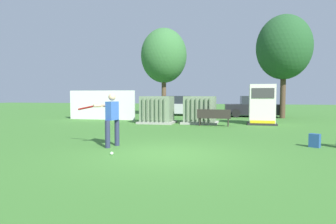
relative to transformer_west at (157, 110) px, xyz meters
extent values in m
plane|color=#3D752D|center=(2.75, -8.79, -0.79)|extent=(96.00, 96.00, 0.00)
cube|color=white|center=(-4.44, 1.71, 0.21)|extent=(4.80, 0.12, 2.00)
cube|color=#9E9B93|center=(0.00, 0.01, -0.73)|extent=(2.10, 1.70, 0.12)
cube|color=gray|center=(0.00, 0.01, 0.08)|extent=(1.80, 1.40, 1.50)
cube|color=#63755B|center=(-0.64, -0.75, 0.08)|extent=(0.06, 0.12, 1.27)
cube|color=#63755B|center=(-0.38, -0.75, 0.08)|extent=(0.06, 0.12, 1.27)
cube|color=#63755B|center=(-0.13, -0.75, 0.08)|extent=(0.06, 0.12, 1.27)
cube|color=#63755B|center=(0.13, -0.75, 0.08)|extent=(0.06, 0.12, 1.27)
cube|color=#63755B|center=(0.38, -0.75, 0.08)|extent=(0.06, 0.12, 1.27)
cube|color=#63755B|center=(0.64, -0.75, 0.08)|extent=(0.06, 0.12, 1.27)
cube|color=#9E9B93|center=(2.53, 0.40, -0.73)|extent=(2.10, 1.70, 0.12)
cube|color=gray|center=(2.53, 0.40, 0.08)|extent=(1.80, 1.40, 1.50)
cube|color=#63755B|center=(1.89, -0.36, 0.08)|extent=(0.06, 0.12, 1.27)
cube|color=#63755B|center=(2.15, -0.36, 0.08)|extent=(0.06, 0.12, 1.27)
cube|color=#63755B|center=(2.40, -0.36, 0.08)|extent=(0.06, 0.12, 1.27)
cube|color=#63755B|center=(2.66, -0.36, 0.08)|extent=(0.06, 0.12, 1.27)
cube|color=#63755B|center=(2.91, -0.36, 0.08)|extent=(0.06, 0.12, 1.27)
cube|color=#63755B|center=(3.17, -0.36, 0.08)|extent=(0.06, 0.12, 1.27)
cube|color=#262626|center=(6.05, 0.71, -0.74)|extent=(1.60, 1.40, 0.10)
cube|color=silver|center=(6.05, 0.71, 0.41)|extent=(1.40, 1.20, 2.20)
cube|color=#383838|center=(6.05, 0.09, 1.02)|extent=(1.19, 0.04, 0.55)
cube|color=yellow|center=(6.05, 0.09, -0.59)|extent=(1.33, 0.04, 0.16)
cube|color=#2D2823|center=(3.44, -0.79, -0.34)|extent=(1.81, 0.43, 0.05)
cube|color=#2D2823|center=(3.44, -0.97, -0.09)|extent=(1.80, 0.07, 0.44)
cylinder|color=#2D2823|center=(2.68, -0.64, -0.58)|extent=(0.06, 0.06, 0.42)
cylinder|color=#2D2823|center=(4.21, -0.66, -0.58)|extent=(0.06, 0.06, 0.42)
cylinder|color=#2D2823|center=(2.68, -0.92, -0.58)|extent=(0.06, 0.06, 0.42)
cylinder|color=#2D2823|center=(4.21, -0.94, -0.58)|extent=(0.06, 0.06, 0.42)
cylinder|color=#282D4C|center=(0.67, -8.28, -0.35)|extent=(0.16, 0.16, 0.88)
cylinder|color=#282D4C|center=(0.80, -7.82, -0.35)|extent=(0.16, 0.16, 0.88)
cube|color=#3359B2|center=(0.74, -8.05, 0.39)|extent=(0.33, 0.45, 0.60)
sphere|color=#DBAD89|center=(0.74, -8.05, 0.84)|extent=(0.23, 0.23, 0.23)
cylinder|color=#DBAD89|center=(0.35, -8.04, 0.55)|extent=(0.38, 0.50, 0.09)
cylinder|color=#DBAD89|center=(0.40, -7.87, 0.55)|extent=(0.14, 0.55, 0.09)
cylinder|color=red|center=(-0.29, -7.79, 0.48)|extent=(0.84, 0.28, 0.21)
sphere|color=red|center=(0.13, -7.89, 0.55)|extent=(0.08, 0.08, 0.08)
sphere|color=white|center=(1.26, -9.27, -0.74)|extent=(0.09, 0.09, 0.09)
cube|color=#264C8C|center=(7.14, -6.62, -0.57)|extent=(0.38, 0.33, 0.44)
cube|color=navy|center=(7.21, -6.51, -0.63)|extent=(0.22, 0.17, 0.22)
cylinder|color=brown|center=(-1.24, 6.55, 0.73)|extent=(0.37, 0.37, 3.03)
ellipsoid|color=#387038|center=(-1.24, 6.55, 4.12)|extent=(3.73, 3.73, 4.43)
cylinder|color=#4C3828|center=(7.88, 5.87, 0.80)|extent=(0.39, 0.39, 3.17)
ellipsoid|color=#235128|center=(7.88, 5.87, 4.35)|extent=(3.90, 3.90, 4.63)
cube|color=#B2B2B7|center=(-0.30, 7.10, -0.21)|extent=(4.28, 1.92, 0.80)
cube|color=#262B33|center=(-0.15, 7.11, 0.51)|extent=(2.18, 1.67, 0.64)
cylinder|color=black|center=(-1.55, 6.18, -0.47)|extent=(0.65, 0.25, 0.64)
cylinder|color=black|center=(-1.64, 7.88, -0.47)|extent=(0.65, 0.25, 0.64)
cylinder|color=black|center=(1.05, 6.32, -0.47)|extent=(0.65, 0.25, 0.64)
cylinder|color=black|center=(0.96, 8.02, -0.47)|extent=(0.65, 0.25, 0.64)
cube|color=black|center=(5.81, 6.77, -0.21)|extent=(4.31, 2.00, 0.80)
cube|color=#262B33|center=(5.96, 6.78, 0.51)|extent=(2.21, 1.71, 0.64)
cylinder|color=black|center=(4.58, 5.82, -0.47)|extent=(0.65, 0.27, 0.64)
cylinder|color=black|center=(4.45, 7.52, -0.47)|extent=(0.65, 0.27, 0.64)
cylinder|color=black|center=(7.17, 6.01, -0.47)|extent=(0.65, 0.27, 0.64)
cylinder|color=black|center=(7.05, 7.71, -0.47)|extent=(0.65, 0.27, 0.64)
camera|label=1|loc=(4.71, -16.86, 0.90)|focal=31.32mm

